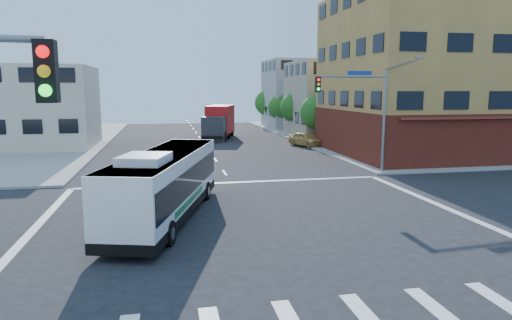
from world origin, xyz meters
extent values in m
plane|color=black|center=(0.00, 0.00, 0.00)|extent=(120.00, 120.00, 0.00)
cube|color=gray|center=(35.00, 35.00, 0.07)|extent=(50.00, 50.00, 0.15)
cube|color=#BB9343|center=(20.00, 18.50, 7.00)|extent=(18.00, 15.00, 14.00)
cube|color=#591C14|center=(20.00, 18.50, 2.00)|extent=(18.09, 15.08, 4.00)
cube|color=maroon|center=(20.00, 11.40, 3.60)|extent=(16.00, 1.60, 0.51)
cube|color=tan|center=(17.00, 34.00, 4.50)|extent=(12.00, 10.00, 9.00)
cube|color=#A2A29D|center=(17.00, 48.00, 5.00)|extent=(12.00, 10.00, 10.00)
cube|color=beige|center=(-17.00, 30.00, 4.00)|extent=(12.00, 10.00, 8.00)
cylinder|color=slate|center=(10.80, 10.80, 3.50)|extent=(0.18, 0.18, 7.00)
cylinder|color=slate|center=(8.30, 10.55, 6.60)|extent=(5.01, 0.62, 0.12)
cube|color=black|center=(5.80, 10.30, 6.10)|extent=(0.32, 0.30, 1.00)
sphere|color=#FF0C0C|center=(5.80, 10.13, 6.40)|extent=(0.20, 0.20, 0.20)
sphere|color=yellow|center=(5.80, 10.13, 6.10)|extent=(0.20, 0.20, 0.20)
sphere|color=#19FF33|center=(5.80, 10.13, 5.80)|extent=(0.20, 0.20, 0.20)
cube|color=navy|center=(8.80, 10.60, 6.85)|extent=(1.80, 0.22, 0.28)
cube|color=gray|center=(13.30, 11.05, 8.00)|extent=(0.50, 0.22, 0.14)
cube|color=black|center=(-5.80, -10.30, 6.10)|extent=(0.32, 0.30, 1.00)
sphere|color=#FF0C0C|center=(-5.80, -10.47, 6.40)|extent=(0.20, 0.20, 0.20)
sphere|color=yellow|center=(-5.80, -10.47, 6.10)|extent=(0.20, 0.20, 0.20)
sphere|color=#19FF33|center=(-5.80, -10.47, 5.80)|extent=(0.20, 0.20, 0.20)
cylinder|color=#3B2315|center=(11.80, 28.00, 0.96)|extent=(0.28, 0.28, 1.92)
sphere|color=#1B5317|center=(11.80, 28.00, 3.37)|extent=(3.60, 3.60, 3.60)
sphere|color=#1B5317|center=(12.20, 27.70, 4.27)|extent=(2.52, 2.52, 2.52)
cylinder|color=#3B2315|center=(11.80, 36.00, 1.00)|extent=(0.28, 0.28, 1.99)
sphere|color=#1B5317|center=(11.80, 36.00, 3.51)|extent=(3.80, 3.80, 3.80)
sphere|color=#1B5317|center=(12.20, 35.70, 4.46)|extent=(2.66, 2.66, 2.66)
cylinder|color=#3B2315|center=(11.80, 44.00, 0.94)|extent=(0.28, 0.28, 1.89)
sphere|color=#1B5317|center=(11.80, 44.00, 3.25)|extent=(3.40, 3.40, 3.40)
sphere|color=#1B5317|center=(12.20, 43.70, 4.10)|extent=(2.38, 2.38, 2.38)
cylinder|color=#3B2315|center=(11.80, 52.00, 1.01)|extent=(0.28, 0.28, 2.03)
sphere|color=#1B5317|center=(11.80, 52.00, 3.63)|extent=(4.00, 4.00, 4.00)
sphere|color=#1B5317|center=(12.20, 51.70, 4.63)|extent=(2.80, 2.80, 2.80)
cube|color=black|center=(-4.01, 2.18, 0.51)|extent=(5.41, 11.45, 0.42)
cube|color=white|center=(-4.01, 2.18, 1.66)|extent=(5.39, 11.43, 2.66)
cube|color=black|center=(-4.01, 2.18, 1.82)|extent=(5.35, 11.12, 1.17)
cube|color=black|center=(-2.47, 7.51, 1.73)|extent=(2.12, 0.66, 1.26)
cube|color=#E5590C|center=(-2.47, 7.53, 2.66)|extent=(1.73, 0.54, 0.26)
cube|color=white|center=(-4.01, 2.18, 2.93)|extent=(5.29, 11.20, 0.11)
cube|color=white|center=(-4.79, -0.51, 3.16)|extent=(2.17, 2.44, 0.34)
cube|color=#156F32|center=(-5.30, 2.06, 0.98)|extent=(1.44, 4.94, 0.26)
cube|color=#156F32|center=(-2.99, 1.40, 0.98)|extent=(1.44, 4.94, 0.26)
cylinder|color=black|center=(-4.09, 5.93, 0.49)|extent=(0.54, 1.01, 0.97)
cylinder|color=#99999E|center=(-4.22, 5.97, 0.49)|extent=(0.17, 0.48, 0.49)
cylinder|color=black|center=(-1.95, 5.31, 0.49)|extent=(0.54, 1.01, 0.97)
cylinder|color=#99999E|center=(-1.82, 5.28, 0.49)|extent=(0.17, 0.48, 0.49)
cylinder|color=black|center=(-6.08, -0.96, 0.49)|extent=(0.54, 1.01, 0.97)
cylinder|color=#99999E|center=(-6.20, -0.92, 0.49)|extent=(0.17, 0.48, 0.49)
cylinder|color=black|center=(-3.93, -1.58, 0.49)|extent=(0.54, 1.01, 0.97)
cylinder|color=#99999E|center=(-3.81, -1.61, 0.49)|extent=(0.17, 0.48, 0.49)
cube|color=#2A2A2F|center=(1.30, 32.11, 1.39)|extent=(3.03, 2.95, 2.78)
cube|color=black|center=(1.01, 31.14, 1.82)|extent=(2.17, 0.72, 1.07)
cube|color=red|center=(2.46, 36.00, 2.24)|extent=(4.16, 6.47, 3.20)
cube|color=black|center=(2.10, 34.77, 0.59)|extent=(4.69, 8.86, 0.32)
cylinder|color=black|center=(0.29, 32.64, 0.53)|extent=(0.59, 1.11, 1.07)
cylinder|color=black|center=(2.44, 32.00, 0.53)|extent=(0.59, 1.11, 1.07)
cylinder|color=black|center=(1.17, 35.61, 0.53)|extent=(0.59, 1.11, 1.07)
cylinder|color=black|center=(3.32, 34.97, 0.53)|extent=(0.59, 1.11, 1.07)
cylinder|color=black|center=(1.94, 38.17, 0.53)|extent=(0.59, 1.11, 1.07)
cylinder|color=black|center=(4.09, 37.53, 0.53)|extent=(0.59, 1.11, 1.07)
imported|color=#BA9747|center=(10.04, 26.01, 0.74)|extent=(3.18, 4.66, 1.47)
camera|label=1|loc=(-3.94, -18.27, 5.83)|focal=32.00mm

